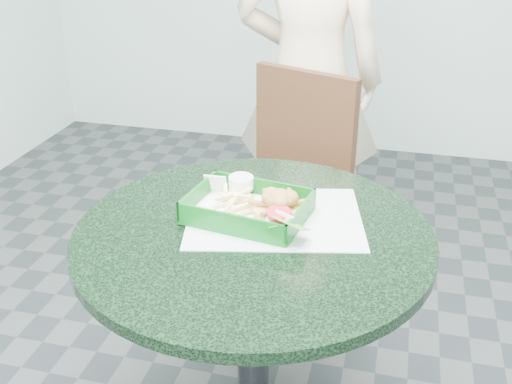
% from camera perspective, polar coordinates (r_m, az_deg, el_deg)
% --- Properties ---
extents(cafe_table, '(0.88, 0.88, 0.75)m').
position_cam_1_polar(cafe_table, '(1.57, -0.26, -9.61)').
color(cafe_table, '#27282D').
rests_on(cafe_table, floor).
extents(dining_chair, '(0.43, 0.43, 0.93)m').
position_cam_1_polar(dining_chair, '(2.27, 4.03, 1.03)').
color(dining_chair, '#432D1A').
rests_on(dining_chair, floor).
extents(diner_person, '(0.67, 0.45, 1.84)m').
position_cam_1_polar(diner_person, '(2.46, 5.10, 12.70)').
color(diner_person, beige).
rests_on(diner_person, floor).
extents(placemat, '(0.50, 0.42, 0.00)m').
position_cam_1_polar(placemat, '(1.53, 1.76, -3.08)').
color(placemat, silver).
rests_on(placemat, cafe_table).
extents(food_basket, '(0.29, 0.21, 0.06)m').
position_cam_1_polar(food_basket, '(1.52, -0.77, -2.49)').
color(food_basket, '#0A5815').
rests_on(food_basket, placemat).
extents(crab_sandwich, '(0.13, 0.13, 0.07)m').
position_cam_1_polar(crab_sandwich, '(1.51, 2.23, -1.46)').
color(crab_sandwich, '#E4B055').
rests_on(crab_sandwich, food_basket).
extents(fries_pile, '(0.14, 0.15, 0.04)m').
position_cam_1_polar(fries_pile, '(1.54, -1.95, -1.21)').
color(fries_pile, '#FCDF97').
rests_on(fries_pile, food_basket).
extents(sauce_ramekin, '(0.07, 0.07, 0.04)m').
position_cam_1_polar(sauce_ramekin, '(1.59, -1.99, 0.25)').
color(sauce_ramekin, white).
rests_on(sauce_ramekin, food_basket).
extents(garnish_cup, '(0.11, 0.10, 0.04)m').
position_cam_1_polar(garnish_cup, '(1.45, 2.95, -3.22)').
color(garnish_cup, white).
rests_on(garnish_cup, food_basket).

